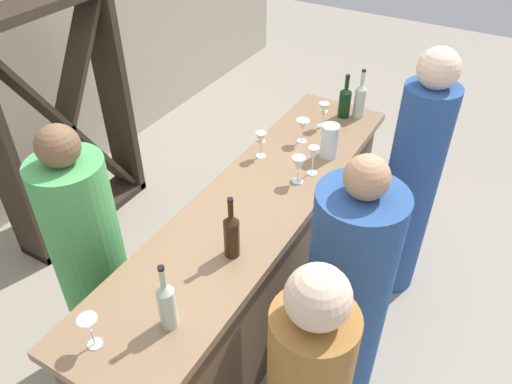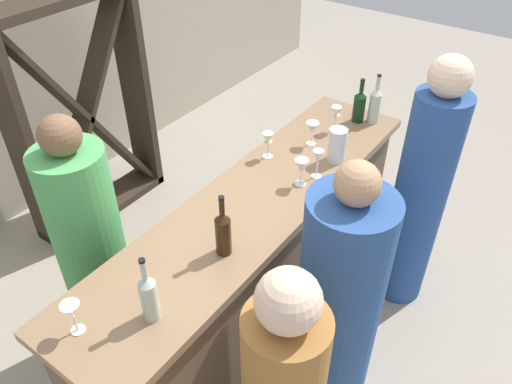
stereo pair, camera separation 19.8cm
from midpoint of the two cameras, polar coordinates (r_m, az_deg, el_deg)
ground_plane at (r=3.29m, az=-1.78°, el=-14.35°), size 12.00×12.00×0.00m
bar_counter at (r=2.91m, az=-1.96°, el=-8.39°), size 2.44×0.57×0.98m
wine_rack at (r=3.76m, az=-22.52°, el=7.04°), size 1.07×0.28×1.68m
wine_bottle_leftmost_clear_pale at (r=1.99m, az=-13.04°, el=-12.41°), size 0.07×0.07×0.32m
wine_bottle_second_left_amber_brown at (r=2.21m, az=-5.37°, el=-4.86°), size 0.07×0.07×0.32m
wine_bottle_center_dark_green at (r=3.29m, az=8.41°, el=10.19°), size 0.08×0.08×0.29m
wine_bottle_second_right_clear_pale at (r=3.30m, az=10.09°, el=10.34°), size 0.07×0.07×0.33m
wine_glass_near_left at (r=2.71m, az=4.50°, el=4.20°), size 0.06×0.06×0.17m
wine_glass_near_center at (r=2.65m, az=2.74°, el=3.04°), size 0.08×0.08×0.16m
wine_glass_near_right at (r=3.15m, az=5.94°, el=9.19°), size 0.06×0.06×0.16m
wine_glass_far_left at (r=2.99m, az=3.47°, el=7.49°), size 0.08×0.08×0.15m
wine_glass_far_center at (r=2.01m, az=-21.30°, el=-14.12°), size 0.07×0.07×0.15m
wine_glass_far_right at (r=2.85m, az=-1.42°, el=5.84°), size 0.06×0.06×0.16m
water_pitcher at (r=2.88m, az=6.43°, el=5.77°), size 0.10×0.10×0.20m
person_left_guest at (r=2.50m, az=8.00°, el=-12.13°), size 0.46×0.46×1.53m
person_center_guest at (r=3.10m, az=15.49°, el=0.48°), size 0.31×0.31×1.65m
person_server_behind at (r=2.76m, az=-20.15°, el=-8.07°), size 0.41×0.41×1.55m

